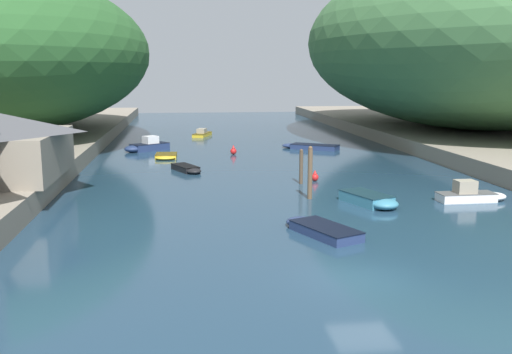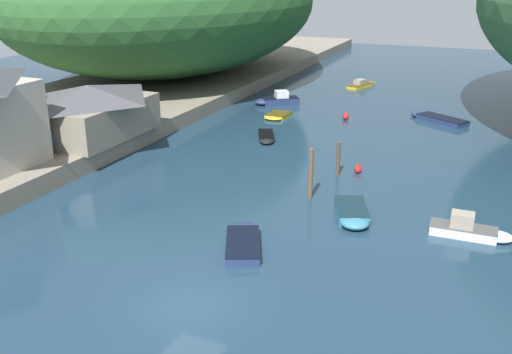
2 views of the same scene
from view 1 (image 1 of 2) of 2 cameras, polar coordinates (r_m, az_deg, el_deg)
The scene contains 15 objects.
water_surface at distance 51.60m, azimuth 0.45°, elevation 1.58°, with size 130.00×130.00×0.00m, color #1E384C.
hillside_right at distance 72.97m, azimuth 21.14°, elevation 12.51°, with size 38.24×53.53×20.17m.
boathouse_shed at distance 39.19m, azimuth -24.06°, elevation 2.99°, with size 7.51×10.40×4.05m.
boat_far_upstream at distance 28.83m, azimuth 6.25°, elevation -5.10°, with size 3.50×5.10×0.50m.
boat_red_skiff at distance 54.07m, azimuth -8.99°, elevation 2.06°, with size 2.05×3.31×0.38m.
boat_far_right_bank at distance 35.21m, azimuth 11.50°, elevation -2.27°, with size 3.07×4.53×0.66m.
boat_near_quay at distance 60.37m, azimuth 5.23°, elevation 3.06°, with size 6.16×4.82×0.51m.
boat_yellow_tender at distance 38.06m, azimuth 20.83°, elevation -1.68°, with size 4.43×1.43×1.34m.
boat_open_rowboat at distance 59.59m, azimuth -10.98°, elevation 3.04°, with size 4.90×4.17×1.48m.
boat_small_dinghy at distance 46.51m, azimuth -6.84°, elevation 0.81°, with size 2.68×3.99×0.47m.
boat_mid_channel at distance 72.86m, azimuth -5.30°, elevation 4.36°, with size 2.95×5.36×0.99m.
mooring_post_second at distance 36.12m, azimuth 5.43°, elevation 0.45°, with size 0.30×0.30×3.39m.
mooring_post_middle at distance 41.06m, azimuth 4.54°, elevation 1.06°, with size 0.27×0.27×2.54m.
channel_buoy_near at distance 56.03m, azimuth -2.27°, elevation 2.64°, with size 0.62×0.62×0.93m.
channel_buoy_far at distance 42.40m, azimuth 5.91°, elevation 0.03°, with size 0.55×0.55×0.83m.
Camera 1 is at (-6.94, -20.51, 7.92)m, focal length 40.00 mm.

